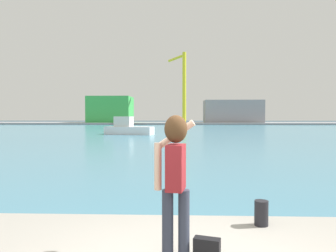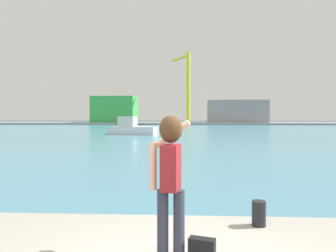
# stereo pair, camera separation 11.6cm
# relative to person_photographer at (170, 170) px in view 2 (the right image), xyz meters

# --- Properties ---
(ground_plane) EXTENTS (220.00, 220.00, 0.00)m
(ground_plane) POSITION_rel_person_photographer_xyz_m (0.15, 49.63, -1.69)
(ground_plane) COLOR #334751
(harbor_water) EXTENTS (140.00, 100.00, 0.02)m
(harbor_water) POSITION_rel_person_photographer_xyz_m (0.15, 51.63, -1.68)
(harbor_water) COLOR teal
(harbor_water) RESTS_ON ground_plane
(far_shore_dock) EXTENTS (140.00, 20.00, 0.46)m
(far_shore_dock) POSITION_rel_person_photographer_xyz_m (0.15, 91.63, -1.46)
(far_shore_dock) COLOR gray
(far_shore_dock) RESTS_ON ground_plane
(person_photographer) EXTENTS (0.53, 0.56, 1.74)m
(person_photographer) POSITION_rel_person_photographer_xyz_m (0.00, 0.00, 0.00)
(person_photographer) COLOR #2D3342
(person_photographer) RESTS_ON quay_promenade
(handbag) EXTENTS (0.35, 0.23, 0.24)m
(handbag) POSITION_rel_person_photographer_xyz_m (0.39, -0.04, -0.95)
(handbag) COLOR black
(handbag) RESTS_ON quay_promenade
(harbor_bollard) EXTENTS (0.22, 0.22, 0.39)m
(harbor_bollard) POSITION_rel_person_photographer_xyz_m (1.34, 1.16, -0.87)
(harbor_bollard) COLOR black
(harbor_bollard) RESTS_ON quay_promenade
(boat_moored) EXTENTS (6.36, 3.29, 2.27)m
(boat_moored) POSITION_rel_person_photographer_xyz_m (-6.56, 36.71, -0.88)
(boat_moored) COLOR white
(boat_moored) RESTS_ON harbor_water
(warehouse_left) EXTENTS (12.31, 10.32, 7.62)m
(warehouse_left) POSITION_rel_person_photographer_xyz_m (-20.58, 91.45, 2.58)
(warehouse_left) COLOR green
(warehouse_left) RESTS_ON far_shore_dock
(warehouse_right) EXTENTS (16.55, 8.85, 6.43)m
(warehouse_right) POSITION_rel_person_photographer_xyz_m (15.35, 90.86, 1.99)
(warehouse_right) COLOR gray
(warehouse_right) RESTS_ON far_shore_dock
(port_crane) EXTENTS (5.21, 9.64, 19.15)m
(port_crane) POSITION_rel_person_photographer_xyz_m (0.72, 84.81, 10.13)
(port_crane) COLOR yellow
(port_crane) RESTS_ON far_shore_dock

